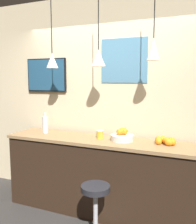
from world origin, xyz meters
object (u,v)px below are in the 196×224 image
object	(u,v)px
juice_bottle	(45,124)
spread_jar	(100,134)
bar_stool	(96,205)
fruit_bowl	(122,136)
mounted_tv	(46,75)

from	to	relation	value
juice_bottle	spread_jar	size ratio (longest dim) A/B	2.74
bar_stool	fruit_bowl	world-z (taller)	fruit_bowl
fruit_bowl	bar_stool	bearing A→B (deg)	-98.54
bar_stool	mounted_tv	world-z (taller)	mounted_tv
spread_jar	bar_stool	bearing A→B (deg)	-71.35
juice_bottle	spread_jar	xyz separation A→B (m)	(0.85, 0.00, -0.07)
juice_bottle	bar_stool	bearing A→B (deg)	-30.44
spread_jar	mounted_tv	size ratio (longest dim) A/B	0.16
bar_stool	spread_jar	world-z (taller)	spread_jar
bar_stool	mounted_tv	size ratio (longest dim) A/B	0.94
bar_stool	mounted_tv	xyz separation A→B (m)	(-1.21, 0.91, 1.40)
fruit_bowl	mounted_tv	world-z (taller)	mounted_tv
bar_stool	spread_jar	distance (m)	0.91
fruit_bowl	juice_bottle	xyz separation A→B (m)	(-1.15, 0.00, 0.07)
mounted_tv	juice_bottle	bearing A→B (deg)	-61.46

